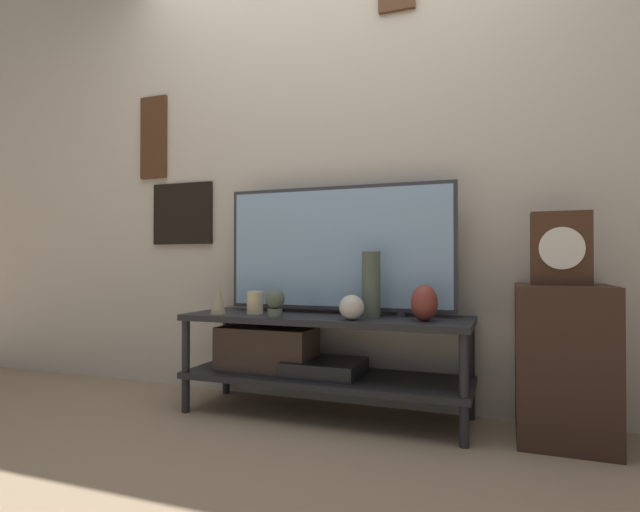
{
  "coord_description": "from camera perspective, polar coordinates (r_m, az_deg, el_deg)",
  "views": [
    {
      "loc": [
        0.83,
        -2.02,
        0.75
      ],
      "look_at": [
        -0.03,
        0.26,
        0.78
      ],
      "focal_mm": 28.0,
      "sensor_mm": 36.0,
      "label": 1
    }
  ],
  "objects": [
    {
      "name": "media_console",
      "position": [
        2.51,
        -1.83,
        -10.77
      ],
      "size": [
        1.4,
        0.44,
        0.49
      ],
      "color": "#232326",
      "rests_on": "ground_plane"
    },
    {
      "name": "decorative_bust",
      "position": [
        2.35,
        -5.17,
        -5.21
      ],
      "size": [
        0.09,
        0.09,
        0.13
      ],
      "color": "#4C5647",
      "rests_on": "media_console"
    },
    {
      "name": "wall_back",
      "position": [
        2.76,
        2.39,
        12.01
      ],
      "size": [
        6.4,
        0.08,
        2.7
      ],
      "color": "beige",
      "rests_on": "ground_plane"
    },
    {
      "name": "side_table",
      "position": [
        2.36,
        26.11,
        -10.91
      ],
      "size": [
        0.38,
        0.39,
        0.65
      ],
      "color": "#382319",
      "rests_on": "ground_plane"
    },
    {
      "name": "candle_jar",
      "position": [
        2.53,
        -7.44,
        -5.3
      ],
      "size": [
        0.08,
        0.08,
        0.11
      ],
      "color": "beige",
      "rests_on": "media_console"
    },
    {
      "name": "mantel_clock",
      "position": [
        2.3,
        25.79,
        0.78
      ],
      "size": [
        0.23,
        0.11,
        0.3
      ],
      "color": "#422819",
      "rests_on": "side_table"
    },
    {
      "name": "vase_round_glass",
      "position": [
        2.25,
        3.63,
        -5.89
      ],
      "size": [
        0.11,
        0.11,
        0.11
      ],
      "color": "beige",
      "rests_on": "media_console"
    },
    {
      "name": "vase_tall_ceramic",
      "position": [
        2.34,
        5.86,
        -3.28
      ],
      "size": [
        0.09,
        0.09,
        0.31
      ],
      "color": "#4C5647",
      "rests_on": "media_console"
    },
    {
      "name": "television",
      "position": [
        2.51,
        2.0,
        0.9
      ],
      "size": [
        1.18,
        0.05,
        0.64
      ],
      "color": "#333338",
      "rests_on": "media_console"
    },
    {
      "name": "vase_slim_bronze",
      "position": [
        2.54,
        -11.57,
        -4.68
      ],
      "size": [
        0.08,
        0.08,
        0.17
      ],
      "color": "tan",
      "rests_on": "media_console"
    },
    {
      "name": "ground_plane",
      "position": [
        2.31,
        -1.79,
        -19.56
      ],
      "size": [
        12.0,
        12.0,
        0.0
      ],
      "primitive_type": "plane",
      "color": "#997F60"
    },
    {
      "name": "vase_urn_stoneware",
      "position": [
        2.25,
        11.84,
        -5.27
      ],
      "size": [
        0.12,
        0.12,
        0.16
      ],
      "color": "brown",
      "rests_on": "media_console"
    }
  ]
}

